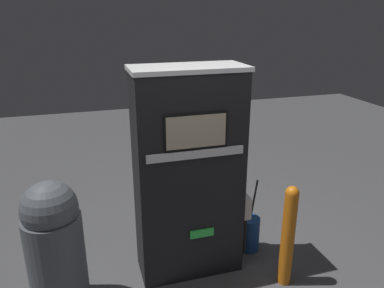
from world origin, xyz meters
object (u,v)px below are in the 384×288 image
object	(u,v)px
gas_pump	(189,175)
trash_bin	(55,246)
squeegee_bucket	(249,233)
safety_bollard	(288,234)

from	to	relation	value
gas_pump	trash_bin	xyz separation A→B (m)	(-1.25, -0.19, -0.41)
gas_pump	squeegee_bucket	bearing A→B (deg)	6.96
squeegee_bucket	gas_pump	bearing A→B (deg)	-173.04
trash_bin	safety_bollard	bearing A→B (deg)	-8.71
trash_bin	squeegee_bucket	distance (m)	2.02
gas_pump	trash_bin	size ratio (longest dim) A/B	1.70
safety_bollard	trash_bin	distance (m)	2.09
squeegee_bucket	trash_bin	bearing A→B (deg)	-171.98
safety_bollard	squeegee_bucket	distance (m)	0.69
gas_pump	trash_bin	world-z (taller)	gas_pump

